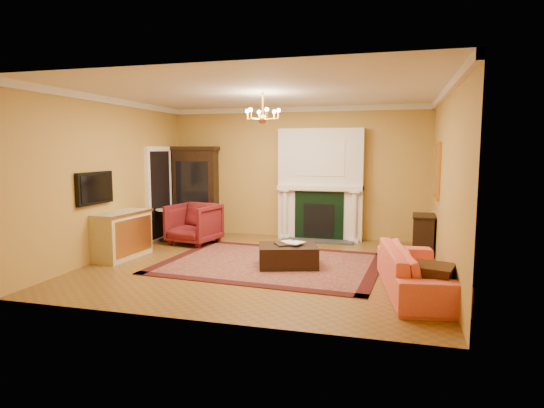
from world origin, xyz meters
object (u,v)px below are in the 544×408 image
at_px(china_cabinet, 196,192).
at_px(leather_ottoman, 288,256).
at_px(commode, 121,235).
at_px(wingback_armchair, 194,222).
at_px(pedestal_table, 165,222).
at_px(coral_sofa, 417,263).
at_px(console_table, 423,235).
at_px(end_table, 432,287).

height_order(china_cabinet, leather_ottoman, china_cabinet).
bearing_deg(commode, china_cabinet, 87.32).
xyz_separation_m(wingback_armchair, pedestal_table, (-0.75, 0.12, -0.06)).
bearing_deg(wingback_armchair, pedestal_table, -177.10).
xyz_separation_m(coral_sofa, console_table, (0.22, 2.56, -0.06)).
relative_size(pedestal_table, end_table, 1.34).
height_order(wingback_armchair, end_table, wingback_armchair).
bearing_deg(end_table, console_table, 88.91).
distance_m(coral_sofa, end_table, 0.63).
bearing_deg(pedestal_table, leather_ottoman, -25.38).
height_order(coral_sofa, leather_ottoman, coral_sofa).
xyz_separation_m(pedestal_table, coral_sofa, (5.26, -2.41, 0.01)).
bearing_deg(pedestal_table, coral_sofa, -24.62).
relative_size(commode, coral_sofa, 0.53).
xyz_separation_m(commode, console_table, (5.51, 1.81, -0.06)).
xyz_separation_m(china_cabinet, commode, (-0.33, -2.68, -0.57)).
distance_m(wingback_armchair, console_table, 4.74).
relative_size(china_cabinet, wingback_armchair, 2.09).
height_order(pedestal_table, console_table, console_table).
relative_size(china_cabinet, end_table, 3.75).
xyz_separation_m(china_cabinet, leather_ottoman, (2.86, -2.52, -0.81)).
bearing_deg(console_table, coral_sofa, -92.43).
height_order(wingback_armchair, coral_sofa, wingback_armchair).
bearing_deg(coral_sofa, wingback_armchair, 54.49).
bearing_deg(end_table, china_cabinet, 141.82).
bearing_deg(china_cabinet, console_table, -15.18).
bearing_deg(wingback_armchair, end_table, -19.95).
relative_size(coral_sofa, leather_ottoman, 2.21).
relative_size(console_table, leather_ottoman, 0.75).
height_order(commode, leather_ottoman, commode).
distance_m(wingback_armchair, leather_ottoman, 2.79).
xyz_separation_m(wingback_armchair, end_table, (4.67, -2.89, -0.21)).
relative_size(commode, console_table, 1.57).
height_order(china_cabinet, commode, china_cabinet).
bearing_deg(coral_sofa, leather_ottoman, 57.98).
bearing_deg(china_cabinet, commode, -102.67).
bearing_deg(console_table, commode, -159.34).
height_order(coral_sofa, end_table, coral_sofa).
height_order(china_cabinet, pedestal_table, china_cabinet).
relative_size(wingback_armchair, coral_sofa, 0.44).
relative_size(pedestal_table, coral_sofa, 0.33).
distance_m(pedestal_table, commode, 1.65).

